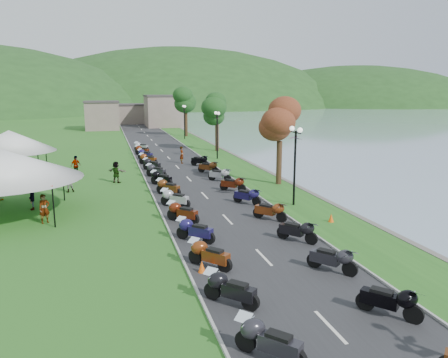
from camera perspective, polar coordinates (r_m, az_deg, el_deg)
road at (r=48.18m, az=-7.26°, el=2.76°), size 7.00×120.00×0.02m
hills_backdrop at (r=207.41m, az=-13.54°, el=9.24°), size 360.00×120.00×76.00m
far_building at (r=92.42m, az=-12.49°, el=8.32°), size 18.00×16.00×5.00m
moto_row_left at (r=29.38m, az=-6.98°, el=-1.83°), size 2.60×52.16×1.10m
moto_row_right at (r=26.70m, az=4.38°, el=-3.14°), size 2.60×35.91×1.10m
vendor_tent_main at (r=28.44m, az=-26.93°, el=-0.47°), size 6.05×6.05×4.00m
vendor_tent_side at (r=41.14m, az=-26.07°, el=2.97°), size 4.92×4.92×4.00m
tree_lakeside at (r=34.21m, az=7.29°, el=5.72°), size 2.80×2.80×7.77m
pedestrian_a at (r=26.51m, az=-22.28°, el=-5.34°), size 0.74×0.68×1.65m
pedestrian_b at (r=33.81m, az=-19.57°, el=-1.61°), size 0.84×0.59×1.57m
pedestrian_c at (r=29.69m, az=-23.78°, el=-3.70°), size 0.67×1.15×1.67m
traffic_cone_near at (r=18.12m, az=-2.91°, el=-11.40°), size 0.32×0.32×0.50m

